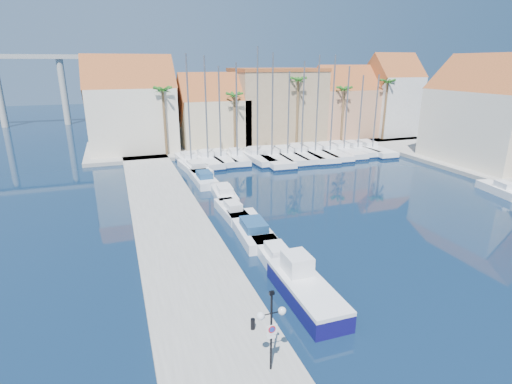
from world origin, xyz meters
TOP-DOWN VIEW (x-y plane):
  - ground at (0.00, 0.00)m, footprint 260.00×260.00m
  - quay_west at (-9.00, 13.50)m, footprint 6.00×77.00m
  - shore_north at (10.00, 48.00)m, footprint 54.00×16.00m
  - lamp_post at (-7.40, -1.31)m, footprint 1.28×0.37m
  - bollard at (-7.24, 1.45)m, footprint 0.22×0.22m
  - fishing_boat at (-3.41, 3.56)m, footprint 2.24×6.61m
  - motorboat_west_0 at (-3.30, 8.37)m, footprint 2.05×5.56m
  - motorboat_west_1 at (-3.31, 13.12)m, footprint 2.76×7.48m
  - motorboat_west_2 at (-3.65, 17.53)m, footprint 1.85×5.34m
  - motorboat_west_3 at (-3.05, 22.25)m, footprint 2.39×6.04m
  - motorboat_west_4 at (-3.79, 28.34)m, footprint 2.15×6.55m
  - motorboat_west_5 at (-3.75, 33.48)m, footprint 3.15×7.69m
  - motorboat_west_6 at (-3.74, 37.31)m, footprint 2.14×6.18m
  - motorboat_east_1 at (23.99, 14.24)m, footprint 2.40×5.27m
  - sailboat_0 at (-3.76, 36.29)m, footprint 2.94×9.08m
  - sailboat_1 at (-1.46, 36.74)m, footprint 2.80×9.24m
  - sailboat_2 at (0.30, 36.79)m, footprint 2.86×8.65m
  - sailboat_3 at (2.59, 36.55)m, footprint 2.82×8.31m
  - sailboat_4 at (5.14, 35.95)m, footprint 3.04×9.29m
  - sailboat_5 at (7.05, 35.53)m, footprint 3.75×12.15m
  - sailboat_6 at (9.43, 35.61)m, footprint 3.00×10.41m
  - sailboat_7 at (11.53, 35.64)m, footprint 2.83×10.41m
  - sailboat_8 at (13.86, 35.98)m, footprint 3.87×11.80m
  - sailboat_9 at (16.07, 35.67)m, footprint 3.43×10.73m
  - sailboat_10 at (18.64, 36.15)m, footprint 3.14×10.40m
  - sailboat_11 at (20.87, 35.99)m, footprint 2.90×9.03m
  - sailboat_12 at (23.15, 35.60)m, footprint 3.20×10.48m
  - building_0 at (-10.00, 47.00)m, footprint 12.30×9.00m
  - building_1 at (2.00, 47.00)m, footprint 10.30×8.00m
  - building_2 at (13.00, 48.00)m, footprint 14.20×10.20m
  - building_3 at (25.00, 47.00)m, footprint 10.30×8.00m
  - building_4 at (34.00, 46.00)m, footprint 8.30×8.00m
  - building_6 at (32.00, 24.00)m, footprint 9.00×14.30m
  - palm_0 at (-6.00, 42.00)m, footprint 2.60×2.60m
  - palm_1 at (4.00, 42.00)m, footprint 2.60×2.60m
  - palm_2 at (14.00, 42.00)m, footprint 2.60×2.60m
  - palm_3 at (22.00, 42.00)m, footprint 2.60×2.60m
  - palm_4 at (30.00, 42.00)m, footprint 2.60×2.60m

SIDE VIEW (x-z plane):
  - ground at x=0.00m, z-range 0.00..0.00m
  - quay_west at x=-9.00m, z-range 0.00..0.50m
  - shore_north at x=10.00m, z-range 0.00..0.50m
  - motorboat_west_0 at x=-3.30m, z-range -0.19..1.21m
  - motorboat_west_1 at x=-3.31m, z-range -0.19..1.21m
  - motorboat_west_2 at x=-3.65m, z-range -0.19..1.21m
  - motorboat_west_4 at x=-3.79m, z-range -0.19..1.21m
  - motorboat_west_5 at x=-3.75m, z-range -0.19..1.21m
  - motorboat_west_6 at x=-3.74m, z-range -0.19..1.21m
  - motorboat_east_1 at x=23.99m, z-range -0.19..1.21m
  - motorboat_west_3 at x=-3.05m, z-range -0.19..1.21m
  - sailboat_12 at x=23.15m, z-range -5.06..6.19m
  - sailboat_6 at x=9.43m, z-range -5.31..6.45m
  - sailboat_5 at x=7.05m, z-range -6.45..7.60m
  - sailboat_8 at x=13.86m, z-range -6.30..7.46m
  - sailboat_10 at x=18.64m, z-range -5.60..6.76m
  - sailboat_11 at x=20.87m, z-range -5.00..6.16m
  - sailboat_7 at x=11.53m, z-range -5.93..7.10m
  - sailboat_9 at x=16.07m, z-range -6.31..7.49m
  - sailboat_2 at x=0.30m, z-range -5.61..6.84m
  - sailboat_1 at x=-1.46m, z-range -6.20..7.44m
  - sailboat_0 at x=-3.76m, z-range -6.32..7.57m
  - sailboat_3 at x=2.59m, z-range -5.80..7.06m
  - sailboat_4 at x=5.14m, z-range -6.76..8.03m
  - fishing_boat at x=-3.41m, z-range -0.39..1.92m
  - bollard at x=-7.24m, z-range 0.50..1.06m
  - lamp_post at x=-7.40m, z-range 1.09..4.85m
  - building_1 at x=2.00m, z-range -0.20..10.80m
  - building_3 at x=25.00m, z-range -0.14..11.86m
  - building_2 at x=13.00m, z-range 0.51..12.01m
  - building_6 at x=32.00m, z-range -0.23..13.27m
  - building_0 at x=-10.00m, z-range -0.23..13.27m
  - building_4 at x=34.00m, z-range -0.03..13.97m
  - palm_1 at x=4.00m, z-range 3.56..12.71m
  - palm_3 at x=22.00m, z-range 3.78..13.43m
  - palm_0 at x=-6.00m, z-range 4.00..14.15m
  - palm_4 at x=30.00m, z-range 4.22..14.87m
  - palm_2 at x=14.00m, z-range 4.44..15.59m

